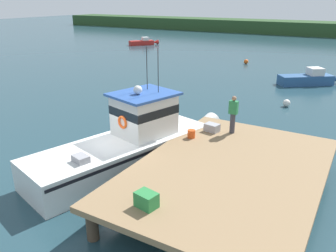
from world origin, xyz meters
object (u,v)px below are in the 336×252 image
(deckhand_by_the_boat, at_px, (233,114))
(crate_single_far, at_px, (146,200))
(mooring_buoy_inshore, at_px, (287,103))
(bait_bucket, at_px, (191,134))
(moored_boat_mid_harbor, at_px, (310,79))
(mooring_buoy_outer, at_px, (246,62))
(main_fishing_boat, at_px, (133,142))
(crate_stack_near_edge, at_px, (212,128))
(moored_boat_far_right, at_px, (143,42))

(deckhand_by_the_boat, bearing_deg, crate_single_far, -90.59)
(deckhand_by_the_boat, xyz_separation_m, mooring_buoy_inshore, (0.42, 9.13, -1.82))
(bait_bucket, bearing_deg, moored_boat_mid_harbor, 83.77)
(deckhand_by_the_boat, height_order, mooring_buoy_outer, deckhand_by_the_boat)
(main_fishing_boat, distance_m, bait_bucket, 2.46)
(main_fishing_boat, xyz_separation_m, mooring_buoy_outer, (-3.43, 25.43, -0.77))
(main_fishing_boat, bearing_deg, crate_stack_near_edge, 42.29)
(bait_bucket, xyz_separation_m, mooring_buoy_inshore, (1.68, 10.52, -1.13))
(bait_bucket, xyz_separation_m, mooring_buoy_outer, (-5.54, 24.22, -1.13))
(bait_bucket, bearing_deg, crate_stack_near_edge, 68.12)
(main_fishing_boat, distance_m, moored_boat_mid_harbor, 19.37)
(moored_boat_mid_harbor, bearing_deg, main_fishing_boat, -102.05)
(bait_bucket, relative_size, deckhand_by_the_boat, 0.21)
(crate_stack_near_edge, relative_size, mooring_buoy_inshore, 1.25)
(main_fishing_boat, bearing_deg, bait_bucket, 29.92)
(crate_single_far, relative_size, mooring_buoy_outer, 1.25)
(crate_single_far, bearing_deg, bait_bucket, 103.01)
(moored_boat_far_right, bearing_deg, deckhand_by_the_boat, -50.37)
(moored_boat_far_right, height_order, mooring_buoy_outer, moored_boat_far_right)
(crate_single_far, distance_m, moored_boat_far_right, 44.56)
(bait_bucket, distance_m, deckhand_by_the_boat, 2.00)
(moored_boat_mid_harbor, xyz_separation_m, mooring_buoy_outer, (-7.48, 6.49, -0.23))
(crate_stack_near_edge, height_order, moored_boat_mid_harbor, crate_stack_near_edge)
(main_fishing_boat, bearing_deg, mooring_buoy_outer, 97.69)
(mooring_buoy_inshore, relative_size, mooring_buoy_outer, 1.00)
(crate_stack_near_edge, relative_size, bait_bucket, 1.76)
(main_fishing_boat, height_order, moored_boat_far_right, main_fishing_boat)
(moored_boat_mid_harbor, xyz_separation_m, moored_boat_far_right, (-25.77, 13.97, -0.08))
(main_fishing_boat, bearing_deg, mooring_buoy_inshore, 72.09)
(crate_single_far, height_order, bait_bucket, crate_single_far)
(main_fishing_boat, height_order, bait_bucket, main_fishing_boat)
(moored_boat_mid_harbor, height_order, mooring_buoy_inshore, moored_boat_mid_harbor)
(crate_single_far, bearing_deg, mooring_buoy_inshore, 88.21)
(deckhand_by_the_boat, distance_m, moored_boat_far_right, 39.38)
(crate_stack_near_edge, xyz_separation_m, mooring_buoy_inshore, (1.24, 9.41, -1.13))
(crate_stack_near_edge, bearing_deg, moored_boat_far_right, 128.44)
(mooring_buoy_inshore, bearing_deg, bait_bucket, -99.09)
(main_fishing_boat, height_order, crate_single_far, main_fishing_boat)
(mooring_buoy_outer, bearing_deg, crate_stack_near_edge, -75.48)
(crate_stack_near_edge, height_order, crate_single_far, crate_single_far)
(main_fishing_boat, relative_size, moored_boat_mid_harbor, 2.03)
(bait_bucket, distance_m, mooring_buoy_outer, 24.87)
(deckhand_by_the_boat, bearing_deg, moored_boat_far_right, 129.63)
(moored_boat_mid_harbor, xyz_separation_m, mooring_buoy_inshore, (-0.25, -7.21, -0.23))
(bait_bucket, relative_size, mooring_buoy_outer, 0.71)
(bait_bucket, bearing_deg, main_fishing_boat, -150.08)
(bait_bucket, height_order, mooring_buoy_outer, bait_bucket)
(crate_stack_near_edge, bearing_deg, crate_single_far, -83.20)
(crate_stack_near_edge, bearing_deg, bait_bucket, -111.88)
(bait_bucket, height_order, moored_boat_mid_harbor, bait_bucket)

